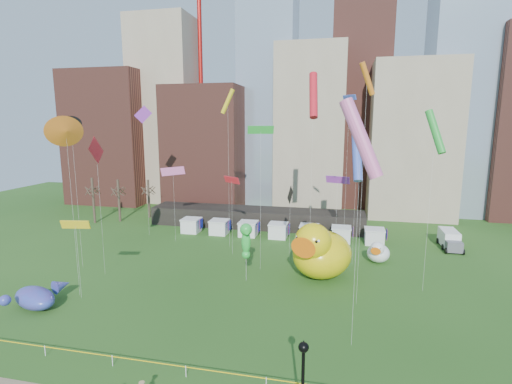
% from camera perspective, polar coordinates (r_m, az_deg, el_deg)
% --- Properties ---
extents(ground, '(160.00, 160.00, 0.00)m').
position_cam_1_polar(ground, '(31.74, -10.33, -25.34)').
color(ground, '#224C17').
rests_on(ground, ground).
extents(skyline, '(101.00, 23.00, 68.00)m').
position_cam_1_polar(skyline, '(85.20, 7.05, 12.15)').
color(skyline, brown).
rests_on(skyline, ground).
extents(pavilion, '(38.00, 6.00, 3.20)m').
position_cam_1_polar(pavilion, '(69.31, 0.01, -3.83)').
color(pavilion, black).
rests_on(pavilion, ground).
extents(vendor_tents, '(33.24, 2.80, 2.40)m').
position_cam_1_polar(vendor_tents, '(62.84, 3.32, -5.79)').
color(vendor_tents, white).
rests_on(vendor_tents, ground).
extents(bare_trees, '(8.44, 6.44, 8.50)m').
position_cam_1_polar(bare_trees, '(77.35, -19.53, -1.12)').
color(bare_trees, '#382B21').
rests_on(bare_trees, ground).
extents(caution_tape, '(50.00, 0.06, 0.90)m').
position_cam_1_polar(caution_tape, '(31.35, -10.37, -24.33)').
color(caution_tape, white).
rests_on(caution_tape, ground).
extents(big_duck, '(9.37, 10.28, 7.17)m').
position_cam_1_polar(big_duck, '(46.92, 9.49, -8.71)').
color(big_duck, yellow).
rests_on(big_duck, ground).
extents(small_duck, '(3.73, 4.37, 3.10)m').
position_cam_1_polar(small_duck, '(54.30, 17.64, -8.50)').
color(small_duck, white).
rests_on(small_duck, ground).
extents(seahorse_green, '(1.80, 2.04, 6.99)m').
position_cam_1_polar(seahorse_green, '(44.93, -1.51, -6.84)').
color(seahorse_green, silver).
rests_on(seahorse_green, ground).
extents(seahorse_purple, '(1.45, 1.74, 5.51)m').
position_cam_1_polar(seahorse_purple, '(49.23, 9.55, -7.07)').
color(seahorse_purple, silver).
rests_on(seahorse_purple, ground).
extents(whale_inflatable, '(6.05, 6.76, 2.37)m').
position_cam_1_polar(whale_inflatable, '(45.92, -29.72, -13.33)').
color(whale_inflatable, '#533593').
rests_on(whale_inflatable, ground).
extents(lamppost, '(0.62, 0.62, 5.99)m').
position_cam_1_polar(lamppost, '(25.25, 6.96, -25.48)').
color(lamppost, black).
rests_on(lamppost, footpath).
extents(box_truck, '(2.53, 6.07, 2.57)m').
position_cam_1_polar(box_truck, '(64.52, 26.76, -6.27)').
color(box_truck, white).
rests_on(box_truck, ground).
extents(kite_0, '(0.34, 3.24, 16.88)m').
position_cam_1_polar(kite_0, '(48.65, -22.59, 5.52)').
color(kite_0, silver).
rests_on(kite_0, ground).
extents(kite_1, '(3.78, 2.31, 20.30)m').
position_cam_1_polar(kite_1, '(30.50, 15.31, 7.62)').
color(kite_1, silver).
rests_on(kite_1, ground).
extents(kite_2, '(1.09, 1.55, 19.22)m').
position_cam_1_polar(kite_2, '(52.10, -25.74, 9.11)').
color(kite_2, silver).
rests_on(kite_2, ground).
extents(kite_3, '(2.35, 2.59, 19.80)m').
position_cam_1_polar(kite_3, '(44.24, 25.03, 8.08)').
color(kite_3, silver).
rests_on(kite_3, ground).
extents(kite_4, '(2.12, 0.74, 23.19)m').
position_cam_1_polar(kite_4, '(56.04, -4.21, 13.22)').
color(kite_4, silver).
rests_on(kite_4, ground).
extents(kite_5, '(1.73, 4.04, 17.72)m').
position_cam_1_polar(kite_5, '(50.31, 14.74, 5.31)').
color(kite_5, silver).
rests_on(kite_5, ground).
extents(kite_6, '(1.78, 1.42, 23.94)m').
position_cam_1_polar(kite_6, '(38.59, 16.15, 15.72)').
color(kite_6, silver).
rests_on(kite_6, ground).
extents(kite_7, '(3.50, 1.53, 10.79)m').
position_cam_1_polar(kite_7, '(57.13, 12.01, 1.76)').
color(kite_7, silver).
rests_on(kite_7, ground).
extents(kite_8, '(2.73, 2.12, 11.10)m').
position_cam_1_polar(kite_8, '(53.20, -3.62, 1.75)').
color(kite_8, silver).
rests_on(kite_8, ground).
extents(kite_9, '(2.73, 3.56, 11.74)m').
position_cam_1_polar(kite_9, '(60.09, -12.19, 3.00)').
color(kite_9, silver).
rests_on(kite_9, ground).
extents(kite_10, '(0.45, 2.40, 10.35)m').
position_cam_1_polar(kite_10, '(50.43, 5.10, -0.55)').
color(kite_10, silver).
rests_on(kite_10, ground).
extents(kite_11, '(3.11, 1.46, 18.06)m').
position_cam_1_polar(kite_11, '(46.57, 0.70, 9.07)').
color(kite_11, silver).
rests_on(kite_11, ground).
extents(kite_12, '(3.04, 0.94, 8.52)m').
position_cam_1_polar(kite_12, '(43.90, -25.19, -4.42)').
color(kite_12, silver).
rests_on(kite_12, ground).
extents(kite_13, '(1.63, 1.70, 21.69)m').
position_cam_1_polar(kite_13, '(48.59, 13.66, 13.01)').
color(kite_13, silver).
rests_on(kite_13, ground).
extents(kite_14, '(1.09, 3.05, 19.09)m').
position_cam_1_polar(kite_14, '(43.37, -26.35, 8.06)').
color(kite_14, silver).
rests_on(kite_14, ground).
extents(kite_15, '(2.30, 1.67, 21.14)m').
position_cam_1_polar(kite_15, '(64.61, -16.36, 10.61)').
color(kite_15, silver).
rests_on(kite_15, ground).
extents(kite_16, '(1.48, 3.53, 24.64)m').
position_cam_1_polar(kite_16, '(49.09, 8.51, 13.97)').
color(kite_16, silver).
rests_on(kite_16, ground).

